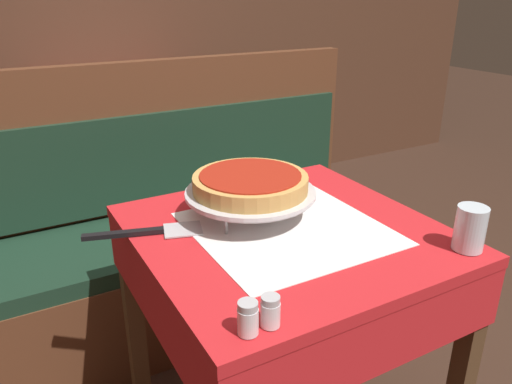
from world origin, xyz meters
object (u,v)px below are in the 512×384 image
object	(u,v)px
pizza_pan_stand	(250,194)
pepper_shaker	(270,311)
booth_bench	(178,252)
condiment_caddy	(123,91)
dining_table_front	(286,267)
pizza_server	(147,232)
salt_shaker	(248,318)
water_glass_near	(470,228)
dining_table_rear	(128,125)
deep_dish_pizza	(250,182)

from	to	relation	value
pizza_pan_stand	pepper_shaker	xyz separation A→B (m)	(-0.19, -0.42, -0.04)
booth_bench	condiment_caddy	size ratio (longest dim) A/B	11.88
dining_table_front	pepper_shaker	xyz separation A→B (m)	(-0.24, -0.32, 0.14)
booth_bench	pizza_server	distance (m)	0.83
pizza_server	pepper_shaker	distance (m)	0.47
booth_bench	salt_shaker	bearing A→B (deg)	-103.37
pizza_pan_stand	dining_table_front	bearing A→B (deg)	-65.09
water_glass_near	condiment_caddy	xyz separation A→B (m)	(-0.25, 2.01, 0.00)
condiment_caddy	booth_bench	bearing A→B (deg)	-94.69
booth_bench	water_glass_near	xyz separation A→B (m)	(0.33, -1.07, 0.49)
dining_table_rear	water_glass_near	world-z (taller)	water_glass_near
pepper_shaker	salt_shaker	bearing A→B (deg)	180.00
pizza_pan_stand	deep_dish_pizza	size ratio (longest dim) A/B	1.14
condiment_caddy	deep_dish_pizza	bearing A→B (deg)	-93.62
condiment_caddy	salt_shaker	bearing A→B (deg)	-99.42
dining_table_front	water_glass_near	xyz separation A→B (m)	(0.31, -0.30, 0.17)
dining_table_rear	dining_table_front	bearing A→B (deg)	-91.12
booth_bench	water_glass_near	distance (m)	1.23
booth_bench	pizza_server	size ratio (longest dim) A/B	6.09
dining_table_front	condiment_caddy	world-z (taller)	condiment_caddy
dining_table_rear	deep_dish_pizza	distance (m)	1.51
dining_table_front	pizza_pan_stand	size ratio (longest dim) A/B	2.18
pepper_shaker	dining_table_front	bearing A→B (deg)	53.12
pizza_pan_stand	pizza_server	xyz separation A→B (m)	(-0.27, 0.04, -0.06)
pizza_server	salt_shaker	distance (m)	0.46
deep_dish_pizza	water_glass_near	size ratio (longest dim) A/B	2.83
dining_table_front	pizza_pan_stand	xyz separation A→B (m)	(-0.05, 0.11, 0.18)
pizza_pan_stand	condiment_caddy	size ratio (longest dim) A/B	2.29
pizza_pan_stand	water_glass_near	size ratio (longest dim) A/B	3.23
pizza_server	salt_shaker	xyz separation A→B (m)	(0.04, -0.46, 0.03)
dining_table_rear	salt_shaker	size ratio (longest dim) A/B	12.86
booth_bench	dining_table_front	bearing A→B (deg)	-88.22
dining_table_front	pepper_shaker	bearing A→B (deg)	-126.88
pizza_pan_stand	condiment_caddy	world-z (taller)	condiment_caddy
dining_table_front	deep_dish_pizza	size ratio (longest dim) A/B	2.50
booth_bench	deep_dish_pizza	size ratio (longest dim) A/B	5.94
water_glass_near	salt_shaker	distance (m)	0.59
pizza_pan_stand	water_glass_near	distance (m)	0.54
condiment_caddy	pepper_shaker	bearing A→B (deg)	-98.16
booth_bench	salt_shaker	distance (m)	1.22
deep_dish_pizza	condiment_caddy	xyz separation A→B (m)	(0.10, 1.61, -0.04)
dining_table_front	booth_bench	bearing A→B (deg)	91.78
dining_table_rear	pepper_shaker	xyz separation A→B (m)	(-0.27, -1.92, 0.13)
dining_table_rear	booth_bench	distance (m)	0.89
booth_bench	condiment_caddy	world-z (taller)	booth_bench
salt_shaker	water_glass_near	bearing A→B (deg)	2.12
dining_table_front	pepper_shaker	distance (m)	0.42
pepper_shaker	condiment_caddy	distance (m)	2.05
dining_table_front	condiment_caddy	size ratio (longest dim) A/B	4.99
water_glass_near	pizza_server	bearing A→B (deg)	145.11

